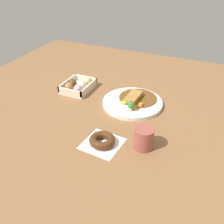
# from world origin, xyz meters

# --- Properties ---
(ground_plane) EXTENTS (1.60, 1.60, 0.00)m
(ground_plane) POSITION_xyz_m (0.00, 0.00, 0.00)
(ground_plane) COLOR brown
(curry_plate) EXTENTS (0.29, 0.29, 0.06)m
(curry_plate) POSITION_xyz_m (0.10, -0.12, 0.01)
(curry_plate) COLOR white
(curry_plate) RESTS_ON ground_plane
(donut_box) EXTENTS (0.18, 0.14, 0.06)m
(donut_box) POSITION_xyz_m (0.12, 0.19, 0.02)
(donut_box) COLOR beige
(donut_box) RESTS_ON ground_plane
(chocolate_ring_donut) EXTENTS (0.16, 0.16, 0.03)m
(chocolate_ring_donut) POSITION_xyz_m (-0.23, -0.12, 0.02)
(chocolate_ring_donut) COLOR white
(chocolate_ring_donut) RESTS_ON ground_plane
(coffee_mug) EXTENTS (0.07, 0.07, 0.09)m
(coffee_mug) POSITION_xyz_m (-0.18, -0.27, 0.04)
(coffee_mug) COLOR #9E4C42
(coffee_mug) RESTS_ON ground_plane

